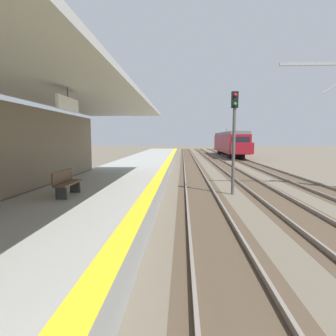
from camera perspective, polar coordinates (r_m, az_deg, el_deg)
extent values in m
cube|color=#999993|center=(15.89, -9.73, -2.93)|extent=(5.00, 80.00, 0.90)
cube|color=yellow|center=(15.50, -1.62, -1.38)|extent=(0.50, 80.00, 0.01)
cube|color=#B2B2AD|center=(6.97, -29.27, 17.38)|extent=(4.40, 24.00, 0.16)
cube|color=white|center=(8.48, -19.39, 11.97)|extent=(0.08, 1.40, 0.36)
cylinder|color=#333333|center=(8.52, -19.47, 14.08)|extent=(0.03, 0.03, 0.27)
cube|color=#4C3D2D|center=(19.56, 5.60, -2.53)|extent=(2.34, 120.00, 0.01)
cube|color=slate|center=(19.53, 3.49, -2.30)|extent=(0.08, 120.00, 0.15)
cube|color=slate|center=(19.60, 7.71, -2.31)|extent=(0.08, 120.00, 0.15)
cube|color=#4C3D2D|center=(20.02, 15.38, -2.53)|extent=(2.34, 120.00, 0.01)
cube|color=slate|center=(19.86, 13.35, -2.31)|extent=(0.08, 120.00, 0.15)
cube|color=slate|center=(20.18, 17.38, -2.29)|extent=(0.08, 120.00, 0.15)
cube|color=#4C3D2D|center=(21.02, 24.47, -2.45)|extent=(2.34, 120.00, 0.01)
cube|color=slate|center=(20.76, 22.63, -2.26)|extent=(0.08, 120.00, 0.15)
cube|color=slate|center=(21.29, 26.28, -2.22)|extent=(0.08, 120.00, 0.15)
cube|color=maroon|center=(47.91, 12.18, 4.85)|extent=(2.90, 18.00, 2.70)
cube|color=slate|center=(47.91, 12.22, 6.73)|extent=(2.67, 18.00, 0.44)
cube|color=black|center=(39.03, 14.34, 5.17)|extent=(2.32, 0.06, 1.21)
cube|color=maroon|center=(38.29, 14.54, 3.84)|extent=(2.78, 1.60, 1.49)
cube|color=black|center=(48.16, 13.91, 5.30)|extent=(0.04, 15.84, 0.86)
cylinder|color=#333333|center=(51.48, 11.58, 7.42)|extent=(0.06, 0.06, 0.90)
cube|color=black|center=(42.22, 13.41, 2.37)|extent=(2.18, 2.20, 0.72)
cube|color=black|center=(53.74, 11.13, 3.15)|extent=(2.18, 2.20, 0.72)
cylinder|color=#4C4C4C|center=(14.90, 12.97, 3.18)|extent=(0.16, 0.16, 4.40)
cube|color=black|center=(15.00, 13.20, 13.14)|extent=(0.32, 0.24, 0.80)
sphere|color=red|center=(14.90, 13.32, 14.05)|extent=(0.16, 0.16, 0.16)
sphere|color=green|center=(14.84, 13.28, 12.37)|extent=(0.16, 0.16, 0.16)
cube|color=#9EA3A8|center=(18.48, 28.80, 17.79)|extent=(4.80, 0.16, 0.16)
cube|color=brown|center=(10.42, -19.29, -2.89)|extent=(0.44, 1.60, 0.06)
cube|color=brown|center=(10.47, -20.35, -1.57)|extent=(0.06, 1.60, 0.40)
cube|color=#333333|center=(9.91, -20.55, -4.67)|extent=(0.36, 0.08, 0.44)
cube|color=#333333|center=(11.01, -18.08, -3.55)|extent=(0.36, 0.08, 0.44)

